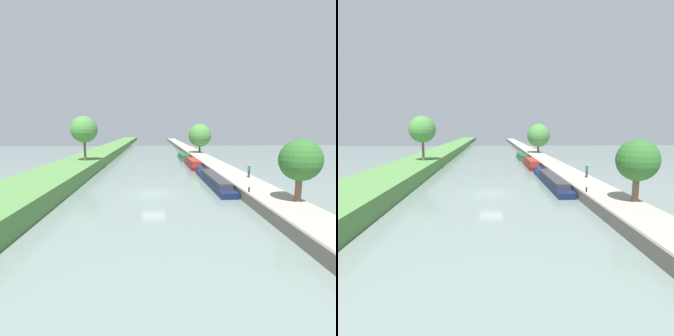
% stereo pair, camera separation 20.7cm
% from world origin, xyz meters
% --- Properties ---
extents(ground_plane, '(160.00, 160.00, 0.00)m').
position_xyz_m(ground_plane, '(0.00, 0.00, 0.00)').
color(ground_plane, slate).
extents(left_grassy_bank, '(6.83, 260.00, 1.77)m').
position_xyz_m(left_grassy_bank, '(-12.30, 0.00, 0.88)').
color(left_grassy_bank, '#518442').
rests_on(left_grassy_bank, ground_plane).
extents(right_towpath, '(3.92, 260.00, 0.97)m').
position_xyz_m(right_towpath, '(10.85, 0.00, 0.48)').
color(right_towpath, '#A89E8E').
rests_on(right_towpath, ground_plane).
extents(stone_quay, '(0.25, 260.00, 1.02)m').
position_xyz_m(stone_quay, '(8.76, 0.00, 0.51)').
color(stone_quay, '#6B665B').
rests_on(stone_quay, ground_plane).
extents(narrowboat_navy, '(1.81, 16.73, 1.78)m').
position_xyz_m(narrowboat_navy, '(7.58, 5.26, 0.52)').
color(narrowboat_navy, '#141E42').
rests_on(narrowboat_navy, ground_plane).
extents(narrowboat_maroon, '(1.88, 11.69, 2.07)m').
position_xyz_m(narrowboat_maroon, '(7.32, 20.62, 0.60)').
color(narrowboat_maroon, maroon).
rests_on(narrowboat_maroon, ground_plane).
extents(narrowboat_green, '(2.17, 10.50, 2.06)m').
position_xyz_m(narrowboat_green, '(7.19, 33.55, 0.44)').
color(narrowboat_green, '#1E6033').
rests_on(narrowboat_green, ground_plane).
extents(tree_rightbank_near, '(3.46, 3.46, 5.21)m').
position_xyz_m(tree_rightbank_near, '(12.07, -7.36, 4.41)').
color(tree_rightbank_near, brown).
rests_on(tree_rightbank_near, right_towpath).
extents(tree_rightbank_midnear, '(5.66, 5.66, 7.11)m').
position_xyz_m(tree_rightbank_midnear, '(11.74, 38.27, 5.24)').
color(tree_rightbank_midnear, '#4C3828').
rests_on(tree_rightbank_midnear, right_towpath).
extents(tree_leftbank_downstream, '(4.33, 4.33, 7.25)m').
position_xyz_m(tree_leftbank_downstream, '(-11.15, 16.27, 6.83)').
color(tree_leftbank_downstream, brown).
rests_on(tree_leftbank_downstream, left_grassy_bank).
extents(person_walking, '(0.34, 0.34, 1.66)m').
position_xyz_m(person_walking, '(11.88, 3.76, 1.84)').
color(person_walking, '#282D42').
rests_on(person_walking, right_towpath).
extents(mooring_bollard_near, '(0.16, 0.16, 0.45)m').
position_xyz_m(mooring_bollard_near, '(9.19, -3.81, 1.19)').
color(mooring_bollard_near, black).
rests_on(mooring_bollard_near, right_towpath).
extents(mooring_bollard_far, '(0.16, 0.16, 0.45)m').
position_xyz_m(mooring_bollard_far, '(9.19, 37.29, 1.19)').
color(mooring_bollard_far, black).
rests_on(mooring_bollard_far, right_towpath).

